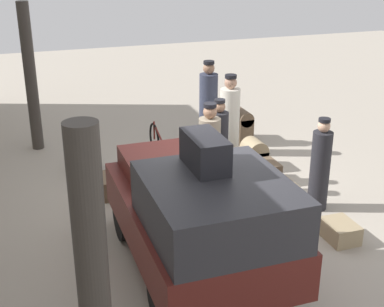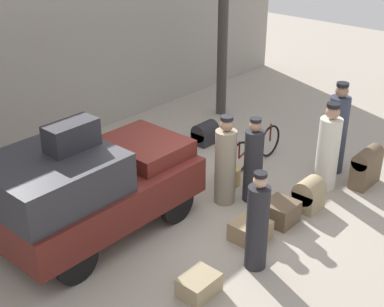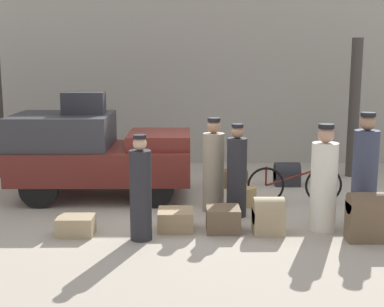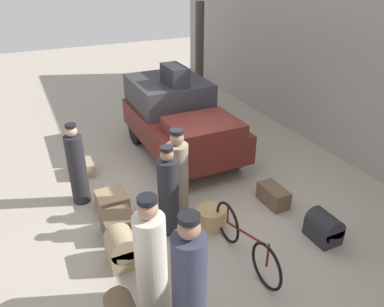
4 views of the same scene
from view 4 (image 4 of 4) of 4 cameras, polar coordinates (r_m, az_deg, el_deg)
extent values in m
plane|color=#A89E8E|center=(7.43, -2.07, -6.17)|extent=(30.00, 30.00, 0.00)
cube|color=gray|center=(8.83, 23.42, 13.11)|extent=(16.00, 0.15, 4.50)
cylinder|color=#38332D|center=(11.25, 1.14, 14.34)|extent=(0.25, 0.25, 3.10)
cylinder|color=black|center=(8.25, 6.59, 0.15)|extent=(0.70, 0.12, 0.70)
cylinder|color=black|center=(7.60, -4.00, -2.27)|extent=(0.70, 0.12, 0.70)
cylinder|color=black|center=(9.91, 0.30, 5.18)|extent=(0.70, 0.12, 0.70)
cylinder|color=black|center=(9.38, -8.75, 3.50)|extent=(0.70, 0.12, 0.70)
cube|color=#591E19|center=(8.59, -1.60, 3.92)|extent=(3.37, 1.79, 0.61)
cube|color=#2D2D33|center=(9.03, -3.63, 9.28)|extent=(1.86, 1.65, 0.63)
cube|color=#591E19|center=(7.51, 1.76, 4.00)|extent=(1.18, 1.40, 0.28)
torus|color=black|center=(5.50, 11.27, -16.48)|extent=(0.69, 0.04, 0.69)
torus|color=black|center=(6.16, 5.41, -10.39)|extent=(0.69, 0.04, 0.69)
cylinder|color=#591914|center=(5.71, 8.25, -11.98)|extent=(1.09, 0.04, 0.37)
cylinder|color=#591914|center=(6.05, 5.48, -9.06)|extent=(0.04, 0.04, 0.36)
cylinder|color=#591914|center=(5.37, 11.46, -14.98)|extent=(0.04, 0.04, 0.39)
cylinder|color=tan|center=(6.54, 2.90, -9.68)|extent=(0.50, 0.50, 0.34)
cylinder|color=#232328|center=(7.19, -17.04, -2.40)|extent=(0.33, 0.33, 1.36)
sphere|color=tan|center=(6.85, -17.93, 3.26)|extent=(0.20, 0.20, 0.20)
cylinder|color=black|center=(6.81, -18.05, 4.06)|extent=(0.19, 0.19, 0.06)
cylinder|color=silver|center=(4.98, -6.24, -16.12)|extent=(0.41, 0.41, 1.40)
sphere|color=tan|center=(4.45, -6.78, -8.40)|extent=(0.26, 0.26, 0.26)
cylinder|color=black|center=(4.38, -6.88, -7.01)|extent=(0.24, 0.24, 0.07)
cylinder|color=#33384C|center=(4.51, -0.41, -20.28)|extent=(0.40, 0.40, 1.56)
sphere|color=#936B51|center=(3.89, -0.45, -11.29)|extent=(0.25, 0.25, 0.25)
cylinder|color=black|center=(3.81, -0.46, -9.81)|extent=(0.23, 0.23, 0.07)
cylinder|color=gray|center=(6.53, -2.20, -4.14)|extent=(0.38, 0.38, 1.39)
sphere|color=#936B51|center=(6.14, -2.33, 2.32)|extent=(0.23, 0.23, 0.23)
cylinder|color=black|center=(6.09, -2.35, 3.34)|extent=(0.22, 0.22, 0.06)
cylinder|color=#232328|center=(6.14, -3.62, -6.66)|extent=(0.34, 0.34, 1.35)
sphere|color=#936B51|center=(5.74, -3.85, -0.18)|extent=(0.21, 0.21, 0.21)
cylinder|color=black|center=(5.69, -3.88, 0.78)|extent=(0.20, 0.20, 0.06)
cube|color=brown|center=(7.22, 12.28, -6.28)|extent=(0.64, 0.34, 0.35)
cube|color=#9E8966|center=(8.36, -16.25, -2.06)|extent=(0.55, 0.43, 0.29)
cube|color=brown|center=(6.46, -11.17, -10.54)|extent=(0.52, 0.50, 0.38)
cube|color=#232328|center=(6.63, 19.33, -11.15)|extent=(0.53, 0.40, 0.29)
cylinder|color=#232328|center=(6.54, 19.53, -10.14)|extent=(0.53, 0.40, 0.40)
cube|color=#937A56|center=(7.09, -12.07, -7.16)|extent=(0.56, 0.53, 0.32)
cube|color=#9E8966|center=(5.93, -10.54, -14.70)|extent=(0.47, 0.43, 0.36)
cylinder|color=#9E8966|center=(5.81, -10.70, -13.37)|extent=(0.47, 0.43, 0.43)
cube|color=#232328|center=(8.50, -2.64, 11.85)|extent=(0.80, 0.40, 0.42)
camera|label=1|loc=(14.22, -3.99, 27.87)|focal=50.00mm
camera|label=2|loc=(12.14, -44.37, 25.21)|focal=50.00mm
camera|label=3|loc=(9.10, -74.24, -1.82)|focal=50.00mm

